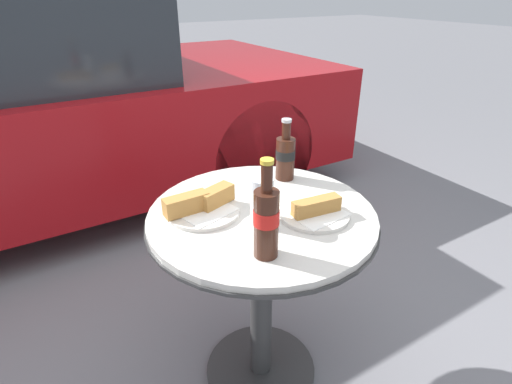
{
  "coord_description": "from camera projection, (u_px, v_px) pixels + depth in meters",
  "views": [
    {
      "loc": [
        -0.54,
        -0.87,
        1.28
      ],
      "look_at": [
        0.0,
        0.03,
        0.74
      ],
      "focal_mm": 28.0,
      "sensor_mm": 36.0,
      "label": 1
    }
  ],
  "objects": [
    {
      "name": "ground_plane",
      "position": [
        261.0,
        370.0,
        1.5
      ],
      "size": [
        30.0,
        30.0,
        0.0
      ],
      "primitive_type": "plane",
      "color": "slate"
    },
    {
      "name": "lunch_plate_far",
      "position": [
        315.0,
        211.0,
        1.15
      ],
      "size": [
        0.21,
        0.21,
        0.06
      ],
      "color": "silver",
      "rests_on": "bistro_table"
    },
    {
      "name": "cola_bottle_right",
      "position": [
        285.0,
        156.0,
        1.35
      ],
      "size": [
        0.07,
        0.07,
        0.21
      ],
      "color": "#3D1E14",
      "rests_on": "bistro_table"
    },
    {
      "name": "bistro_table",
      "position": [
        261.0,
        260.0,
        1.26
      ],
      "size": [
        0.69,
        0.69,
        0.69
      ],
      "color": "#333333",
      "rests_on": "ground_plane"
    },
    {
      "name": "lunch_plate_near",
      "position": [
        202.0,
        206.0,
        1.16
      ],
      "size": [
        0.22,
        0.21,
        0.07
      ],
      "color": "silver",
      "rests_on": "bistro_table"
    },
    {
      "name": "parked_car",
      "position": [
        21.0,
        109.0,
        2.45
      ],
      "size": [
        3.81,
        1.82,
        1.26
      ],
      "color": "#9E0F14",
      "rests_on": "ground_plane"
    },
    {
      "name": "drinking_glass",
      "position": [
        262.0,
        203.0,
        1.1
      ],
      "size": [
        0.07,
        0.07,
        0.14
      ],
      "color": "black",
      "rests_on": "bistro_table"
    },
    {
      "name": "cola_bottle_left",
      "position": [
        266.0,
        220.0,
        0.95
      ],
      "size": [
        0.06,
        0.06,
        0.26
      ],
      "color": "#3D1E14",
      "rests_on": "bistro_table"
    }
  ]
}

